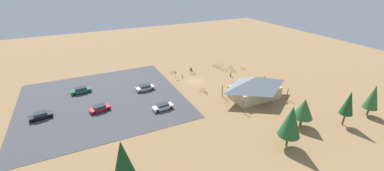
# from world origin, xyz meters

# --- Properties ---
(ground) EXTENTS (160.00, 160.00, 0.00)m
(ground) POSITION_xyz_m (0.00, 0.00, 0.00)
(ground) COLOR #937047
(ground) RESTS_ON ground
(parking_lot_asphalt) EXTENTS (36.97, 35.68, 0.05)m
(parking_lot_asphalt) POSITION_xyz_m (25.29, 0.42, 0.03)
(parking_lot_asphalt) COLOR #424247
(parking_lot_asphalt) RESTS_ON ground
(bike_pavilion) EXTENTS (13.43, 8.69, 5.62)m
(bike_pavilion) POSITION_xyz_m (-8.34, 15.56, 3.13)
(bike_pavilion) COLOR #C6B28E
(bike_pavilion) RESTS_ON ground
(trash_bin) EXTENTS (0.60, 0.60, 0.90)m
(trash_bin) POSITION_xyz_m (-2.45, -7.80, 0.45)
(trash_bin) COLOR brown
(trash_bin) RESTS_ON ground
(lot_sign) EXTENTS (0.56, 0.08, 2.20)m
(lot_sign) POSITION_xyz_m (4.24, -4.11, 1.41)
(lot_sign) COLOR #99999E
(lot_sign) RESTS_ON ground
(pine_mideast) EXTENTS (2.91, 2.91, 7.06)m
(pine_mideast) POSITION_xyz_m (-25.14, 32.68, 4.42)
(pine_mideast) COLOR brown
(pine_mideast) RESTS_ON ground
(pine_far_west) EXTENTS (2.95, 2.95, 7.85)m
(pine_far_west) POSITION_xyz_m (25.78, 29.26, 5.00)
(pine_far_west) COLOR brown
(pine_far_west) RESTS_ON ground
(pine_far_east) EXTENTS (2.48, 2.48, 7.48)m
(pine_far_east) POSITION_xyz_m (-16.91, 32.74, 4.99)
(pine_far_east) COLOR brown
(pine_far_east) RESTS_ON ground
(pine_center) EXTENTS (3.78, 3.78, 8.04)m
(pine_center) POSITION_xyz_m (-1.66, 32.79, 5.19)
(pine_center) COLOR brown
(pine_center) RESTS_ON ground
(pine_east) EXTENTS (3.88, 3.88, 6.05)m
(pine_east) POSITION_xyz_m (-8.87, 29.34, 4.05)
(pine_east) COLOR brown
(pine_east) RESTS_ON ground
(bicycle_yellow_edge_north) EXTENTS (1.48, 1.06, 0.82)m
(bicycle_yellow_edge_north) POSITION_xyz_m (-12.03, -3.10, 0.38)
(bicycle_yellow_edge_north) COLOR black
(bicycle_yellow_edge_north) RESTS_ON ground
(bicycle_black_mid_cluster) EXTENTS (0.48, 1.70, 0.85)m
(bicycle_black_mid_cluster) POSITION_xyz_m (1.27, 8.75, 0.36)
(bicycle_black_mid_cluster) COLOR black
(bicycle_black_mid_cluster) RESTS_ON ground
(bicycle_purple_near_sign) EXTENTS (1.62, 0.48, 0.78)m
(bicycle_purple_near_sign) POSITION_xyz_m (1.45, 7.00, 0.36)
(bicycle_purple_near_sign) COLOR black
(bicycle_purple_near_sign) RESTS_ON ground
(bicycle_white_yard_left) EXTENTS (0.86, 1.43, 0.76)m
(bicycle_white_yard_left) POSITION_xyz_m (-12.99, -7.18, 0.35)
(bicycle_white_yard_left) COLOR black
(bicycle_white_yard_left) RESTS_ON ground
(bicycle_red_lone_west) EXTENTS (1.69, 0.62, 0.89)m
(bicycle_red_lone_west) POSITION_xyz_m (-1.35, -4.36, 0.39)
(bicycle_red_lone_west) COLOR black
(bicycle_red_lone_west) RESTS_ON ground
(bicycle_silver_edge_south) EXTENTS (0.81, 1.63, 0.84)m
(bicycle_silver_edge_south) POSITION_xyz_m (-17.58, -1.13, 0.37)
(bicycle_silver_edge_south) COLOR black
(bicycle_silver_edge_south) RESTS_ON ground
(bicycle_teal_lone_east) EXTENTS (0.82, 1.49, 0.81)m
(bicycle_teal_lone_east) POSITION_xyz_m (-14.87, -3.89, 0.36)
(bicycle_teal_lone_east) COLOR black
(bicycle_teal_lone_east) RESTS_ON ground
(bicycle_green_yard_center) EXTENTS (0.64, 1.72, 0.86)m
(bicycle_green_yard_center) POSITION_xyz_m (2.19, -4.04, 0.38)
(bicycle_green_yard_center) COLOR black
(bicycle_green_yard_center) RESTS_ON ground
(bicycle_blue_back_row) EXTENTS (1.06, 1.39, 0.80)m
(bicycle_blue_back_row) POSITION_xyz_m (-13.71, -0.81, 0.35)
(bicycle_blue_back_row) COLOR black
(bicycle_blue_back_row) RESTS_ON ground
(bicycle_orange_yard_right) EXTENTS (1.04, 1.51, 0.82)m
(bicycle_orange_yard_right) POSITION_xyz_m (-10.88, -7.25, 0.37)
(bicycle_orange_yard_right) COLOR black
(bicycle_orange_yard_right) RESTS_ON ground
(bicycle_yellow_trailside) EXTENTS (1.24, 1.24, 0.82)m
(bicycle_yellow_trailside) POSITION_xyz_m (3.73, -7.93, 0.38)
(bicycle_yellow_trailside) COLOR black
(bicycle_yellow_trailside) RESTS_ON ground
(bicycle_black_near_porch) EXTENTS (0.99, 1.55, 0.86)m
(bicycle_black_near_porch) POSITION_xyz_m (-11.10, -4.88, 0.37)
(bicycle_black_near_porch) COLOR black
(bicycle_black_near_porch) RESTS_ON ground
(car_green_back_corner) EXTENTS (4.94, 2.25, 1.49)m
(car_green_back_corner) POSITION_xyz_m (29.58, -5.89, 0.79)
(car_green_back_corner) COLOR #1E6B3D
(car_green_back_corner) RESTS_ON parking_lot_asphalt
(car_black_aisle_side) EXTENTS (4.59, 2.58, 1.46)m
(car_black_aisle_side) POSITION_xyz_m (37.98, 3.56, 0.77)
(car_black_aisle_side) COLOR black
(car_black_aisle_side) RESTS_ON parking_lot_asphalt
(car_silver_by_curb) EXTENTS (4.80, 2.16, 1.45)m
(car_silver_by_curb) POSITION_xyz_m (14.45, -0.26, 0.77)
(car_silver_by_curb) COLOR #BCBCC1
(car_silver_by_curb) RESTS_ON parking_lot_asphalt
(car_red_inner_stall) EXTENTS (4.59, 2.65, 1.39)m
(car_red_inner_stall) POSITION_xyz_m (26.45, 5.67, 0.74)
(car_red_inner_stall) COLOR red
(car_red_inner_stall) RESTS_ON parking_lot_asphalt
(car_white_end_stall) EXTENTS (4.72, 1.98, 1.36)m
(car_white_end_stall) POSITION_xyz_m (13.67, 11.13, 0.73)
(car_white_end_stall) COLOR white
(car_white_end_stall) RESTS_ON parking_lot_asphalt
(visitor_crossing_yard) EXTENTS (0.36, 0.37, 1.70)m
(visitor_crossing_yard) POSITION_xyz_m (-10.85, 1.68, 0.89)
(visitor_crossing_yard) COLOR #2D3347
(visitor_crossing_yard) RESTS_ON ground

